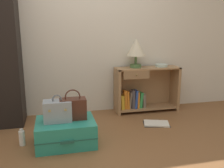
# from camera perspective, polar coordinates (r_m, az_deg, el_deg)

# --- Properties ---
(ground_plane) EXTENTS (9.00, 9.00, 0.00)m
(ground_plane) POSITION_cam_1_polar(r_m,az_deg,el_deg) (2.61, -2.28, -16.49)
(ground_plane) COLOR brown
(back_wall) EXTENTS (6.40, 0.10, 2.60)m
(back_wall) POSITION_cam_1_polar(r_m,az_deg,el_deg) (3.76, -7.05, 13.03)
(back_wall) COLOR silver
(back_wall) RESTS_ON ground_plane
(bookshelf) EXTENTS (1.00, 0.32, 0.69)m
(bookshelf) POSITION_cam_1_polar(r_m,az_deg,el_deg) (3.89, 7.28, -1.32)
(bookshelf) COLOR #A37A51
(bookshelf) RESTS_ON ground_plane
(table_lamp) EXTENTS (0.28, 0.28, 0.44)m
(table_lamp) POSITION_cam_1_polar(r_m,az_deg,el_deg) (3.75, 5.57, 8.21)
(table_lamp) COLOR #4C7542
(table_lamp) RESTS_ON bookshelf
(bowl) EXTENTS (0.19, 0.19, 0.04)m
(bowl) POSITION_cam_1_polar(r_m,az_deg,el_deg) (3.92, 11.34, 4.23)
(bowl) COLOR silver
(bowl) RESTS_ON bookshelf
(suitcase_large) EXTENTS (0.65, 0.52, 0.28)m
(suitcase_large) POSITION_cam_1_polar(r_m,az_deg,el_deg) (2.87, -10.64, -10.86)
(suitcase_large) COLOR teal
(suitcase_large) RESTS_ON ground_plane
(train_case) EXTENTS (0.30, 0.20, 0.30)m
(train_case) POSITION_cam_1_polar(r_m,az_deg,el_deg) (2.78, -12.48, -6.08)
(train_case) COLOR #8E99A3
(train_case) RESTS_ON suitcase_large
(handbag) EXTENTS (0.29, 0.17, 0.34)m
(handbag) POSITION_cam_1_polar(r_m,az_deg,el_deg) (2.81, -9.00, -5.58)
(handbag) COLOR #472319
(handbag) RESTS_ON suitcase_large
(bottle) EXTENTS (0.06, 0.06, 0.19)m
(bottle) POSITION_cam_1_polar(r_m,az_deg,el_deg) (2.97, -20.10, -11.60)
(bottle) COLOR white
(bottle) RESTS_ON ground_plane
(open_book_on_floor) EXTENTS (0.39, 0.32, 0.02)m
(open_book_on_floor) POSITION_cam_1_polar(r_m,az_deg,el_deg) (3.45, 10.21, -8.98)
(open_book_on_floor) COLOR white
(open_book_on_floor) RESTS_ON ground_plane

